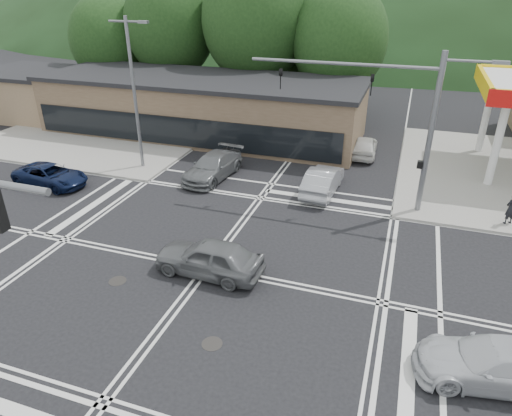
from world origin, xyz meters
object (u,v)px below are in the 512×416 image
(car_silver_east, at_px, (497,363))
(pedestrian, at_px, (511,209))
(car_northbound, at_px, (213,166))
(car_blue_west, at_px, (50,175))
(car_queue_b, at_px, (365,146))
(car_grey_center, at_px, (209,257))
(car_queue_a, at_px, (323,180))

(car_silver_east, relative_size, pedestrian, 3.00)
(car_northbound, bearing_deg, car_blue_west, -147.39)
(car_blue_west, xyz_separation_m, car_queue_b, (16.65, 10.94, 0.05))
(car_grey_center, bearing_deg, car_queue_a, 165.51)
(car_queue_a, xyz_separation_m, car_northbound, (-6.68, 0.00, -0.01))
(car_grey_center, bearing_deg, car_queue_b, 167.28)
(car_queue_b, bearing_deg, car_queue_a, 75.19)
(car_grey_center, xyz_separation_m, pedestrian, (12.10, 8.35, 0.18))
(car_grey_center, xyz_separation_m, car_queue_b, (4.28, 16.15, -0.09))
(car_queue_a, distance_m, pedestrian, 9.37)
(car_blue_west, distance_m, car_queue_a, 15.69)
(car_northbound, bearing_deg, car_queue_a, 6.80)
(car_blue_west, height_order, car_queue_a, car_queue_a)
(car_silver_east, bearing_deg, car_grey_center, -112.20)
(car_queue_a, bearing_deg, car_silver_east, 125.78)
(car_silver_east, xyz_separation_m, car_northbound, (-14.25, 11.68, 0.03))
(car_queue_b, distance_m, car_northbound, 10.67)
(car_silver_east, height_order, car_queue_b, car_silver_east)
(car_silver_east, relative_size, car_northbound, 0.96)
(car_grey_center, bearing_deg, car_blue_west, -110.68)
(car_silver_east, bearing_deg, car_blue_west, -117.71)
(car_silver_east, distance_m, car_queue_b, 19.49)
(pedestrian, bearing_deg, car_queue_a, -38.52)
(car_blue_west, height_order, car_northbound, car_northbound)
(car_silver_east, height_order, car_northbound, car_northbound)
(car_blue_west, distance_m, pedestrian, 24.67)
(car_queue_b, xyz_separation_m, car_northbound, (-8.19, -6.85, 0.04))
(car_queue_b, bearing_deg, car_silver_east, 105.70)
(car_queue_a, height_order, car_northbound, car_queue_a)
(car_queue_b, height_order, car_northbound, car_northbound)
(car_queue_b, relative_size, pedestrian, 2.50)
(car_queue_a, bearing_deg, pedestrian, 177.00)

